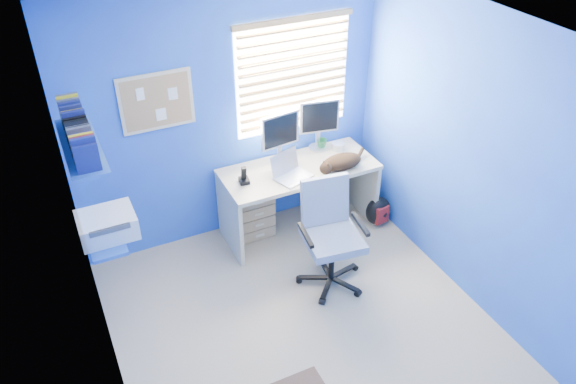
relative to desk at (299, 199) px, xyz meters
name	(u,v)px	position (x,y,z in m)	size (l,w,h in m)	color
floor	(305,328)	(-0.56, -1.26, -0.37)	(3.00, 3.20, 0.00)	tan
ceiling	(313,39)	(-0.56, -1.26, 2.13)	(3.00, 3.20, 0.00)	white
wall_back	(229,117)	(-0.56, 0.34, 0.88)	(3.00, 0.01, 2.50)	blue
wall_front	(454,377)	(-0.56, -2.86, 0.88)	(3.00, 0.01, 2.50)	blue
wall_left	(94,271)	(-2.06, -1.26, 0.88)	(0.01, 3.20, 2.50)	blue
wall_right	(472,162)	(0.94, -1.26, 0.88)	(0.01, 3.20, 2.50)	blue
desk	(299,199)	(0.00, 0.00, 0.00)	(1.52, 0.65, 0.74)	beige
laptop	(294,168)	(-0.13, -0.14, 0.48)	(0.33, 0.26, 0.22)	silver
monitor_left	(279,139)	(-0.13, 0.16, 0.64)	(0.40, 0.12, 0.54)	silver
monitor_right	(318,125)	(0.34, 0.25, 0.64)	(0.40, 0.12, 0.54)	silver
phone	(244,175)	(-0.58, -0.01, 0.45)	(0.09, 0.11, 0.17)	black
mug	(322,144)	(0.38, 0.24, 0.42)	(0.10, 0.09, 0.10)	#207439
cd_spindle	(338,146)	(0.52, 0.15, 0.41)	(0.13, 0.13, 0.07)	silver
cat	(342,162)	(0.37, -0.19, 0.44)	(0.41, 0.22, 0.15)	black
tower_pc	(330,196)	(0.41, 0.08, -0.14)	(0.19, 0.44, 0.45)	beige
drawer_boxes	(254,212)	(-0.44, 0.12, -0.10)	(0.35, 0.28, 0.54)	tan
yellow_book	(327,218)	(0.27, -0.12, -0.25)	(0.03, 0.17, 0.24)	yellow
backpack	(378,211)	(0.78, -0.29, -0.21)	(0.27, 0.21, 0.32)	black
office_chair	(330,247)	(-0.09, -0.81, 0.00)	(0.66, 0.66, 1.00)	black
window_blinds	(294,76)	(0.09, 0.31, 1.18)	(1.15, 0.05, 1.10)	white
corkboard	(157,102)	(-1.21, 0.33, 1.18)	(0.64, 0.02, 0.52)	beige
wall_shelves	(92,181)	(-1.91, -0.51, 1.06)	(0.42, 0.90, 1.05)	#2857B5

